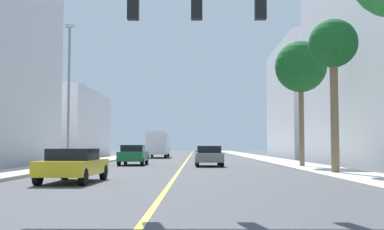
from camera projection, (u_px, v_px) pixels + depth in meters
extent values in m
plane|color=#47474C|center=(186.00, 161.00, 45.91)|extent=(192.00, 192.00, 0.00)
cube|color=#B2ADA3|center=(99.00, 160.00, 46.00)|extent=(3.05, 168.00, 0.15)
cube|color=beige|center=(273.00, 160.00, 45.83)|extent=(3.05, 168.00, 0.15)
cube|color=yellow|center=(186.00, 161.00, 45.91)|extent=(0.16, 144.00, 0.01)
cube|color=silver|center=(37.00, 125.00, 58.55)|extent=(14.69, 18.68, 8.05)
cube|color=silver|center=(323.00, 101.00, 59.83)|extent=(11.27, 19.38, 14.03)
cube|color=black|center=(260.00, 5.00, 13.55)|extent=(0.32, 0.24, 0.84)
cube|color=black|center=(197.00, 5.00, 13.57)|extent=(0.32, 0.24, 0.84)
cube|color=black|center=(133.00, 5.00, 13.58)|extent=(0.32, 0.24, 0.84)
cylinder|color=gray|center=(69.00, 97.00, 31.12)|extent=(0.16, 0.16, 8.98)
cube|color=beige|center=(70.00, 26.00, 31.42)|extent=(0.56, 0.28, 0.20)
cylinder|color=brown|center=(334.00, 107.00, 23.95)|extent=(0.40, 0.40, 6.46)
sphere|color=#195B23|center=(333.00, 43.00, 24.16)|extent=(2.44, 2.44, 2.44)
cone|color=#195B23|center=(348.00, 47.00, 24.05)|extent=(0.57, 1.35, 1.13)
cone|color=#195B23|center=(335.00, 50.00, 24.83)|extent=(1.38, 0.88, 1.21)
cone|color=#195B23|center=(319.00, 49.00, 24.50)|extent=(0.95, 1.35, 1.25)
cone|color=#195B23|center=(325.00, 45.00, 23.65)|extent=(1.04, 1.05, 1.16)
cone|color=#195B23|center=(341.00, 44.00, 23.44)|extent=(1.30, 0.69, 1.35)
cylinder|color=brown|center=(301.00, 116.00, 31.54)|extent=(0.34, 0.34, 6.54)
sphere|color=#195B23|center=(301.00, 67.00, 31.75)|extent=(3.39, 3.39, 3.39)
cone|color=#195B23|center=(316.00, 70.00, 31.75)|extent=(0.46, 1.79, 1.58)
cone|color=#195B23|center=(302.00, 72.00, 32.71)|extent=(1.66, 0.89, 1.47)
cone|color=#195B23|center=(286.00, 71.00, 32.27)|extent=(1.10, 1.56, 1.72)
cone|color=#195B23|center=(291.00, 68.00, 31.10)|extent=(1.12, 1.25, 1.77)
cone|color=#195B23|center=(311.00, 67.00, 30.83)|extent=(1.60, 1.13, 1.34)
cube|color=#196638|center=(133.00, 156.00, 36.51)|extent=(1.89, 4.35, 0.70)
cube|color=black|center=(133.00, 148.00, 36.33)|extent=(1.66, 1.86, 0.50)
cylinder|color=black|center=(125.00, 160.00, 38.11)|extent=(0.22, 0.64, 0.64)
cylinder|color=black|center=(147.00, 160.00, 38.10)|extent=(0.22, 0.64, 0.64)
cylinder|color=black|center=(119.00, 161.00, 34.88)|extent=(0.22, 0.64, 0.64)
cylinder|color=black|center=(142.00, 161.00, 34.86)|extent=(0.22, 0.64, 0.64)
cube|color=gold|center=(73.00, 167.00, 19.11)|extent=(2.05, 4.33, 0.57)
cube|color=black|center=(73.00, 154.00, 19.08)|extent=(1.73, 1.93, 0.46)
cylinder|color=black|center=(65.00, 172.00, 20.70)|extent=(0.24, 0.65, 0.64)
cylinder|color=black|center=(104.00, 172.00, 20.62)|extent=(0.24, 0.65, 0.64)
cylinder|color=black|center=(38.00, 177.00, 17.56)|extent=(0.24, 0.65, 0.64)
cylinder|color=black|center=(83.00, 177.00, 17.48)|extent=(0.24, 0.65, 0.64)
cube|color=red|center=(204.00, 154.00, 50.19)|extent=(1.85, 4.10, 0.62)
cube|color=black|center=(204.00, 149.00, 50.10)|extent=(1.56, 1.92, 0.44)
cylinder|color=black|center=(198.00, 156.00, 51.67)|extent=(0.24, 0.65, 0.64)
cylinder|color=black|center=(212.00, 156.00, 51.60)|extent=(0.24, 0.65, 0.64)
cylinder|color=black|center=(197.00, 157.00, 48.74)|extent=(0.24, 0.65, 0.64)
cylinder|color=black|center=(211.00, 157.00, 48.67)|extent=(0.24, 0.65, 0.64)
cube|color=slate|center=(209.00, 157.00, 34.42)|extent=(1.98, 4.38, 0.63)
cube|color=black|center=(209.00, 149.00, 34.43)|extent=(1.71, 2.17, 0.50)
cylinder|color=black|center=(196.00, 161.00, 36.00)|extent=(0.23, 0.64, 0.64)
cylinder|color=black|center=(219.00, 161.00, 36.02)|extent=(0.23, 0.64, 0.64)
cylinder|color=black|center=(197.00, 162.00, 32.77)|extent=(0.23, 0.64, 0.64)
cylinder|color=black|center=(222.00, 162.00, 32.79)|extent=(0.23, 0.64, 0.64)
cube|color=silver|center=(160.00, 147.00, 62.32)|extent=(2.40, 2.21, 1.60)
cube|color=silver|center=(158.00, 143.00, 58.42)|extent=(2.41, 5.68, 2.68)
cylinder|color=black|center=(152.00, 154.00, 62.28)|extent=(0.28, 0.90, 0.90)
cylinder|color=black|center=(168.00, 154.00, 62.25)|extent=(0.28, 0.90, 0.90)
cylinder|color=black|center=(148.00, 154.00, 56.93)|extent=(0.28, 0.90, 0.90)
cylinder|color=black|center=(165.00, 154.00, 56.90)|extent=(0.28, 0.90, 0.90)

